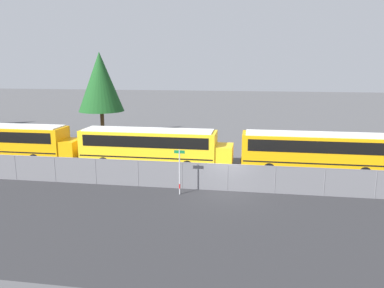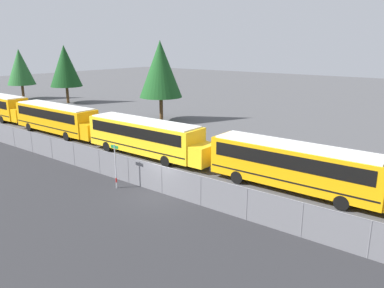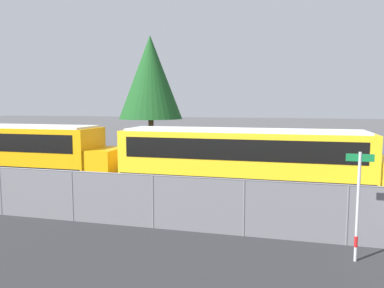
{
  "view_description": "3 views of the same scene",
  "coord_description": "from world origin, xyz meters",
  "px_view_note": "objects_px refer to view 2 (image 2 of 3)",
  "views": [
    {
      "loc": [
        1.47,
        -23.82,
        8.2
      ],
      "look_at": [
        -3.21,
        5.07,
        2.04
      ],
      "focal_mm": 35.0,
      "sensor_mm": 36.0,
      "label": 1
    },
    {
      "loc": [
        15.18,
        -16.47,
        9.22
      ],
      "look_at": [
        -1.5,
        5.06,
        1.96
      ],
      "focal_mm": 35.0,
      "sensor_mm": 36.0,
      "label": 2
    },
    {
      "loc": [
        -4.85,
        -11.66,
        4.25
      ],
      "look_at": [
        -9.51,
        6.35,
        2.22
      ],
      "focal_mm": 35.0,
      "sensor_mm": 36.0,
      "label": 3
    }
  ],
  "objects_px": {
    "school_bus_1": "(57,117)",
    "street_sign": "(116,165)",
    "school_bus_2": "(146,135)",
    "tree_0": "(20,67)",
    "tree_1": "(160,69)",
    "tree_2": "(65,66)",
    "school_bus_3": "(298,165)"
  },
  "relations": [
    {
      "from": "school_bus_1",
      "to": "street_sign",
      "type": "relative_size",
      "value": 4.25
    },
    {
      "from": "school_bus_2",
      "to": "street_sign",
      "type": "height_order",
      "value": "school_bus_2"
    },
    {
      "from": "street_sign",
      "to": "tree_0",
      "type": "relative_size",
      "value": 0.35
    },
    {
      "from": "school_bus_2",
      "to": "tree_0",
      "type": "relative_size",
      "value": 1.49
    },
    {
      "from": "tree_0",
      "to": "tree_1",
      "type": "xyz_separation_m",
      "value": [
        32.15,
        0.38,
        0.86
      ]
    },
    {
      "from": "tree_2",
      "to": "tree_1",
      "type": "bearing_deg",
      "value": -4.21
    },
    {
      "from": "tree_2",
      "to": "street_sign",
      "type": "bearing_deg",
      "value": -30.09
    },
    {
      "from": "street_sign",
      "to": "tree_1",
      "type": "relative_size",
      "value": 0.31
    },
    {
      "from": "school_bus_1",
      "to": "school_bus_2",
      "type": "relative_size",
      "value": 1.0
    },
    {
      "from": "school_bus_3",
      "to": "tree_2",
      "type": "distance_m",
      "value": 46.64
    },
    {
      "from": "school_bus_2",
      "to": "street_sign",
      "type": "xyz_separation_m",
      "value": [
        3.62,
        -6.51,
        -0.24
      ]
    },
    {
      "from": "tree_0",
      "to": "tree_1",
      "type": "bearing_deg",
      "value": 0.67
    },
    {
      "from": "tree_1",
      "to": "tree_2",
      "type": "height_order",
      "value": "tree_1"
    },
    {
      "from": "school_bus_1",
      "to": "tree_0",
      "type": "xyz_separation_m",
      "value": [
        -28.27,
        11.59,
        3.66
      ]
    },
    {
      "from": "school_bus_1",
      "to": "school_bus_3",
      "type": "height_order",
      "value": "same"
    },
    {
      "from": "school_bus_2",
      "to": "street_sign",
      "type": "distance_m",
      "value": 7.45
    },
    {
      "from": "tree_0",
      "to": "school_bus_2",
      "type": "bearing_deg",
      "value": -15.76
    },
    {
      "from": "school_bus_3",
      "to": "street_sign",
      "type": "xyz_separation_m",
      "value": [
        -9.64,
        -6.75,
        -0.24
      ]
    },
    {
      "from": "tree_1",
      "to": "tree_0",
      "type": "bearing_deg",
      "value": -179.33
    },
    {
      "from": "school_bus_3",
      "to": "street_sign",
      "type": "distance_m",
      "value": 11.77
    },
    {
      "from": "school_bus_2",
      "to": "tree_2",
      "type": "bearing_deg",
      "value": 156.34
    },
    {
      "from": "school_bus_2",
      "to": "tree_0",
      "type": "height_order",
      "value": "tree_0"
    },
    {
      "from": "street_sign",
      "to": "tree_1",
      "type": "height_order",
      "value": "tree_1"
    },
    {
      "from": "tree_1",
      "to": "school_bus_1",
      "type": "bearing_deg",
      "value": -107.98
    },
    {
      "from": "school_bus_1",
      "to": "tree_1",
      "type": "height_order",
      "value": "tree_1"
    },
    {
      "from": "school_bus_1",
      "to": "tree_0",
      "type": "height_order",
      "value": "tree_0"
    },
    {
      "from": "street_sign",
      "to": "tree_2",
      "type": "relative_size",
      "value": 0.32
    },
    {
      "from": "street_sign",
      "to": "tree_0",
      "type": "bearing_deg",
      "value": 158.0
    },
    {
      "from": "school_bus_2",
      "to": "school_bus_3",
      "type": "height_order",
      "value": "same"
    },
    {
      "from": "school_bus_3",
      "to": "tree_2",
      "type": "xyz_separation_m",
      "value": [
        -44.48,
        13.44,
        4.1
      ]
    },
    {
      "from": "school_bus_2",
      "to": "tree_2",
      "type": "relative_size",
      "value": 1.38
    },
    {
      "from": "school_bus_3",
      "to": "tree_0",
      "type": "xyz_separation_m",
      "value": [
        -54.67,
        11.45,
        3.66
      ]
    }
  ]
}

